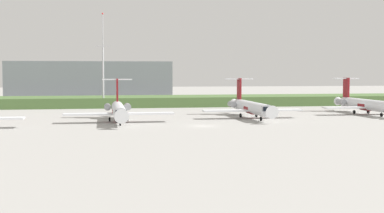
# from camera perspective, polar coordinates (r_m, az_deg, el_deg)

# --- Properties ---
(ground_plane) EXTENTS (500.00, 500.00, 0.00)m
(ground_plane) POSITION_cam_1_polar(r_m,az_deg,el_deg) (132.96, -1.26, -0.82)
(ground_plane) COLOR #9E9B96
(grass_berm) EXTENTS (320.00, 20.00, 2.96)m
(grass_berm) POSITION_cam_1_polar(r_m,az_deg,el_deg) (165.91, -2.95, 0.59)
(grass_berm) COLOR #4C6B38
(grass_berm) RESTS_ON ground
(regional_jet_second) EXTENTS (22.81, 31.00, 9.00)m
(regional_jet_second) POSITION_cam_1_polar(r_m,az_deg,el_deg) (112.87, -7.85, -0.36)
(regional_jet_second) COLOR silver
(regional_jet_second) RESTS_ON ground
(regional_jet_third) EXTENTS (22.81, 31.00, 9.00)m
(regional_jet_third) POSITION_cam_1_polar(r_m,az_deg,el_deg) (122.53, 6.31, -0.03)
(regional_jet_third) COLOR silver
(regional_jet_third) RESTS_ON ground
(regional_jet_fourth) EXTENTS (22.81, 31.00, 9.00)m
(regional_jet_fourth) POSITION_cam_1_polar(r_m,az_deg,el_deg) (139.14, 18.05, 0.25)
(regional_jet_fourth) COLOR silver
(regional_jet_fourth) RESTS_ON ground
(antenna_mast) EXTENTS (4.40, 0.50, 27.55)m
(antenna_mast) POSITION_cam_1_polar(r_m,az_deg,el_deg) (156.33, -9.51, 3.98)
(antenna_mast) COLOR #B2B2B7
(antenna_mast) RESTS_ON ground
(distant_hangar) EXTENTS (56.64, 21.07, 14.21)m
(distant_hangar) POSITION_cam_1_polar(r_m,az_deg,el_deg) (194.22, -10.84, 2.64)
(distant_hangar) COLOR gray
(distant_hangar) RESTS_ON ground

